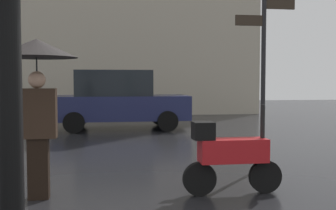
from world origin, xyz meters
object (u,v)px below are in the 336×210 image
at_px(parked_car_left, 118,100).
at_px(pedestrian_with_umbrella, 37,72).
at_px(parked_scooter, 230,154).
at_px(street_signpost, 264,61).

bearing_deg(parked_car_left, pedestrian_with_umbrella, 82.11).
bearing_deg(parked_car_left, parked_scooter, 100.68).
height_order(parked_car_left, street_signpost, street_signpost).
relative_size(parked_scooter, street_signpost, 0.44).
height_order(pedestrian_with_umbrella, parked_car_left, pedestrian_with_umbrella).
xyz_separation_m(pedestrian_with_umbrella, parked_scooter, (2.56, -0.18, -1.12)).
xyz_separation_m(parked_scooter, parked_car_left, (-1.32, 7.92, 0.42)).
bearing_deg(parked_scooter, parked_car_left, 118.24).
xyz_separation_m(parked_scooter, street_signpost, (1.08, 1.50, 1.36)).
bearing_deg(pedestrian_with_umbrella, parked_car_left, -50.40).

